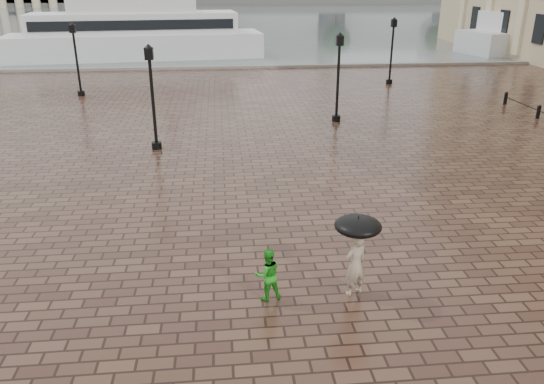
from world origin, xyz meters
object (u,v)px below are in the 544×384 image
Objects in this scene: street_lamps at (247,68)px; child_pedestrian at (268,274)px; adult_pedestrian at (355,264)px; ferry_near at (136,33)px.

child_pedestrian is (-0.66, -19.81, -1.67)m from street_lamps.
adult_pedestrian is (1.44, -19.81, -1.52)m from street_lamps.
child_pedestrian is at bearing -23.93° from adult_pedestrian.
adult_pedestrian is 2.10m from child_pedestrian.
ferry_near is at bearing 113.13° from street_lamps.
street_lamps is 0.91× the size of ferry_near.
ferry_near is (-8.49, 41.23, 1.63)m from child_pedestrian.
street_lamps reaches higher than child_pedestrian.
street_lamps is 23.29m from ferry_near.
ferry_near is (-10.59, 41.23, 1.48)m from adult_pedestrian.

